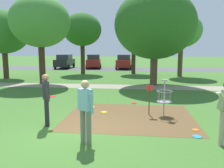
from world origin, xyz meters
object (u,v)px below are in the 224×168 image
object	(u,v)px
disc_golf_basket	(163,96)
player_waiting_left	(86,108)
frisbee_mid_grass	(197,137)
tree_mid_right	(155,25)
frisbee_near_basket	(104,112)
tree_mid_left	(40,22)
frisbee_far_left	(134,103)
parked_car_center_right	(124,62)
tree_near_right	(182,31)
tree_far_left	(134,33)
parked_car_leftmost	(65,61)
parked_car_center_left	(94,61)
frisbee_by_tee	(195,130)
tree_near_left	(82,30)
tree_mid_center	(3,32)
player_throwing	(46,97)

from	to	relation	value
disc_golf_basket	player_waiting_left	size ratio (longest dim) A/B	0.81
frisbee_mid_grass	tree_mid_right	distance (m)	10.69
frisbee_near_basket	tree_mid_left	size ratio (longest dim) A/B	0.04
player_waiting_left	frisbee_far_left	bearing A→B (deg)	76.16
player_waiting_left	parked_car_center_right	xyz separation A→B (m)	(-0.51, 24.19, -0.05)
player_waiting_left	frisbee_near_basket	distance (m)	3.22
disc_golf_basket	tree_near_right	bearing A→B (deg)	77.66
tree_far_left	parked_car_leftmost	distance (m)	11.44
disc_golf_basket	parked_car_center_left	xyz separation A→B (m)	(-6.95, 21.87, 0.17)
player_waiting_left	parked_car_leftmost	size ratio (longest dim) A/B	0.40
frisbee_by_tee	frisbee_mid_grass	xyz separation A→B (m)	(-0.09, -0.57, 0.00)
tree_near_left	parked_car_center_left	bearing A→B (deg)	92.00
disc_golf_basket	frisbee_near_basket	xyz separation A→B (m)	(-2.27, 0.19, -0.74)
frisbee_by_tee	tree_mid_center	size ratio (longest dim) A/B	0.03
player_throwing	frisbee_near_basket	world-z (taller)	player_throwing
parked_car_center_right	tree_mid_center	bearing A→B (deg)	-130.12
frisbee_near_basket	frisbee_mid_grass	world-z (taller)	same
tree_mid_left	tree_mid_center	size ratio (longest dim) A/B	1.09
tree_mid_right	parked_car_leftmost	bearing A→B (deg)	129.02
frisbee_by_tee	player_throwing	bearing A→B (deg)	-179.01
tree_mid_right	parked_car_center_right	distance (m)	14.27
frisbee_by_tee	tree_mid_right	world-z (taller)	tree_mid_right
parked_car_center_left	player_waiting_left	bearing A→B (deg)	-79.32
tree_near_left	parked_car_center_right	size ratio (longest dim) A/B	1.47
frisbee_by_tee	parked_car_center_right	xyz separation A→B (m)	(-3.68, 22.82, 0.91)
tree_far_left	parked_car_center_right	xyz separation A→B (m)	(-1.34, 5.84, -3.27)
tree_mid_center	parked_car_center_right	xyz separation A→B (m)	(9.55, 11.33, -3.04)
disc_golf_basket	tree_far_left	bearing A→B (deg)	95.39
frisbee_mid_grass	parked_car_center_right	xyz separation A→B (m)	(-3.59, 23.39, 0.91)
tree_near_left	tree_mid_left	size ratio (longest dim) A/B	0.98
player_waiting_left	frisbee_mid_grass	distance (m)	3.32
player_throwing	frisbee_near_basket	bearing A→B (deg)	47.61
player_waiting_left	frisbee_far_left	distance (m)	5.03
player_throwing	tree_far_left	bearing A→B (deg)	81.89
tree_mid_center	parked_car_center_left	xyz separation A→B (m)	(5.39, 11.89, -3.04)
disc_golf_basket	tree_mid_center	distance (m)	16.19
tree_near_left	tree_mid_left	distance (m)	7.31
parked_car_center_left	disc_golf_basket	bearing A→B (deg)	-72.37
frisbee_near_basket	tree_near_right	world-z (taller)	tree_near_right
parked_car_leftmost	parked_car_center_right	xyz separation A→B (m)	(7.99, 0.08, 0.00)
tree_near_left	parked_car_leftmost	world-z (taller)	tree_near_left
player_waiting_left	player_throwing	bearing A→B (deg)	141.33
tree_mid_center	parked_car_leftmost	world-z (taller)	tree_mid_center
frisbee_far_left	tree_near_left	distance (m)	14.74
tree_mid_right	frisbee_mid_grass	bearing A→B (deg)	-86.26
tree_mid_right	disc_golf_basket	bearing A→B (deg)	-91.09
disc_golf_basket	tree_mid_center	bearing A→B (deg)	141.04
tree_mid_left	parked_car_center_right	distance (m)	15.09
frisbee_near_basket	frisbee_far_left	world-z (taller)	same
disc_golf_basket	tree_near_right	distance (m)	14.04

